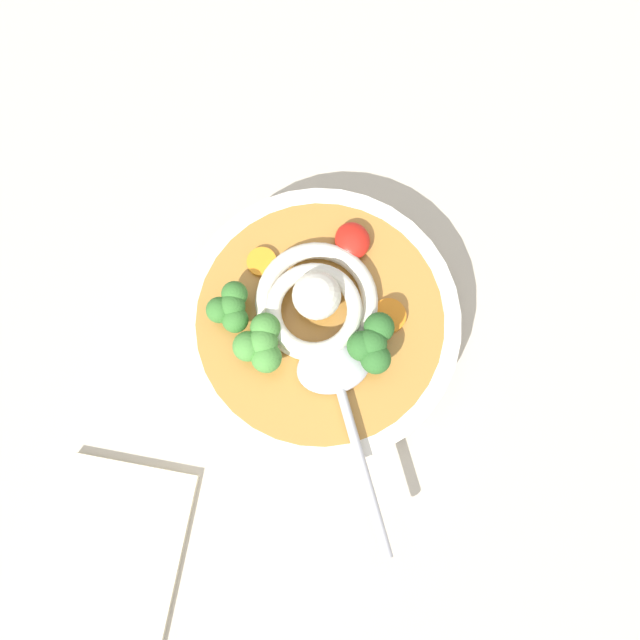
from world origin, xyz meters
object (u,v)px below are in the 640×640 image
at_px(noodle_pile, 316,301).
at_px(folded_napkin, 115,559).
at_px(soup_bowl, 320,326).
at_px(soup_spoon, 339,383).

xyz_separation_m(noodle_pile, folded_napkin, (0.16, -0.21, -0.06)).
distance_m(soup_bowl, folded_napkin, 0.26).
bearing_deg(soup_bowl, folded_napkin, -55.09).
bearing_deg(noodle_pile, soup_spoon, 1.90).
xyz_separation_m(soup_bowl, soup_spoon, (0.05, 0.00, 0.03)).
distance_m(noodle_pile, soup_spoon, 0.07).
height_order(noodle_pile, folded_napkin, noodle_pile).
height_order(soup_bowl, folded_napkin, soup_bowl).
bearing_deg(soup_spoon, noodle_pile, -179.98).
xyz_separation_m(soup_bowl, folded_napkin, (0.15, -0.21, -0.02)).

